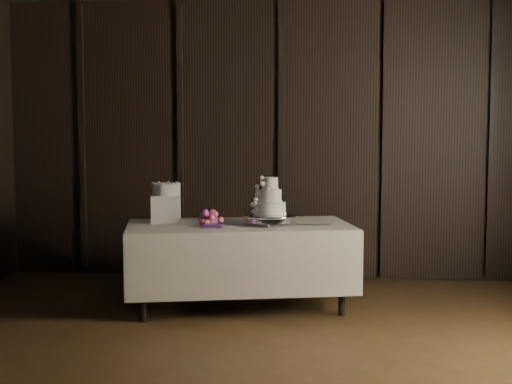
# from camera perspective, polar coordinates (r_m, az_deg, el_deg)

# --- Properties ---
(room) EXTENTS (6.08, 7.08, 3.08)m
(room) POSITION_cam_1_polar(r_m,az_deg,el_deg) (4.20, -0.77, 3.65)
(room) COLOR black
(room) RESTS_ON ground
(display_table) EXTENTS (2.17, 1.45, 0.76)m
(display_table) POSITION_cam_1_polar(r_m,az_deg,el_deg) (6.43, -1.34, -5.62)
(display_table) COLOR silver
(display_table) RESTS_ON ground
(cake_stand) EXTENTS (0.64, 0.64, 0.09)m
(cake_stand) POSITION_cam_1_polar(r_m,az_deg,el_deg) (6.33, 1.13, -2.23)
(cake_stand) COLOR silver
(cake_stand) RESTS_ON display_table
(wedding_cake) EXTENTS (0.32, 0.28, 0.33)m
(wedding_cake) POSITION_cam_1_polar(r_m,az_deg,el_deg) (6.29, 0.90, -0.65)
(wedding_cake) COLOR white
(wedding_cake) RESTS_ON cake_stand
(bouquet) EXTENTS (0.33, 0.42, 0.18)m
(bouquet) POSITION_cam_1_polar(r_m,az_deg,el_deg) (6.27, -3.75, -2.17)
(bouquet) COLOR #EC5060
(bouquet) RESTS_ON display_table
(box_pedestal) EXTENTS (0.30, 0.30, 0.25)m
(box_pedestal) POSITION_cam_1_polar(r_m,az_deg,el_deg) (6.52, -7.21, -1.34)
(box_pedestal) COLOR white
(box_pedestal) RESTS_ON display_table
(small_cake) EXTENTS (0.33, 0.33, 0.11)m
(small_cake) POSITION_cam_1_polar(r_m,az_deg,el_deg) (6.51, -7.23, 0.22)
(small_cake) COLOR white
(small_cake) RESTS_ON box_pedestal
(cake_knife) EXTENTS (0.37, 0.09, 0.01)m
(cake_knife) POSITION_cam_1_polar(r_m,az_deg,el_deg) (6.30, 3.94, -2.62)
(cake_knife) COLOR silver
(cake_knife) RESTS_ON display_table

